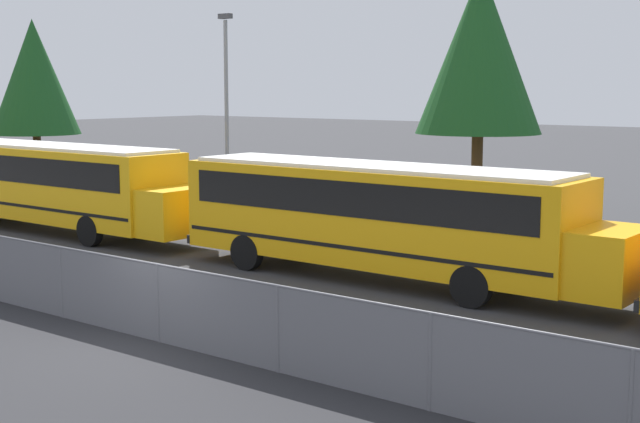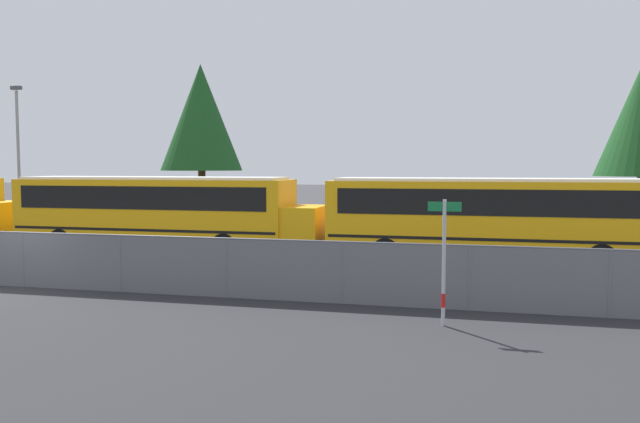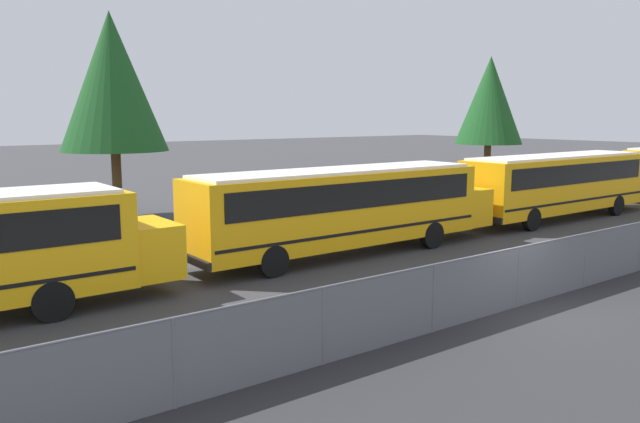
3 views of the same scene
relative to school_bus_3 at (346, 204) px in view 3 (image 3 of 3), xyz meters
name	(u,v)px [view 3 (image 3 of 3)]	position (x,y,z in m)	size (l,w,h in m)	color
ground_plane	(516,307)	(-0.37, -7.28, -1.79)	(200.00, 200.00, 0.00)	#38383A
fence	(518,276)	(-0.37, -7.29, -0.99)	(104.17, 0.07, 1.57)	#9EA0A5
school_bus_3	(346,204)	(0.00, 0.00, 0.00)	(12.47, 2.47, 3.00)	orange
school_bus_4	(560,181)	(12.76, -0.08, 0.00)	(12.47, 2.47, 3.00)	orange
tree_0	(112,82)	(-3.77, 12.22, 4.49)	(4.82, 4.82, 9.44)	#51381E
tree_2	(490,101)	(19.60, 9.54, 3.93)	(4.29, 4.29, 8.53)	#51381E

